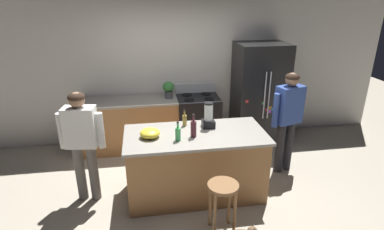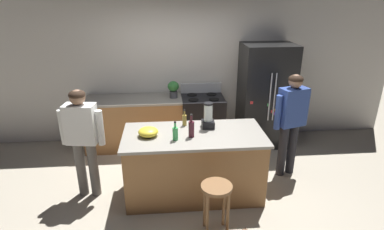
% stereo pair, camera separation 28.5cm
% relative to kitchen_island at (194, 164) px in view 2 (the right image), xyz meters
% --- Properties ---
extents(ground_plane, '(14.00, 14.00, 0.00)m').
position_rel_kitchen_island_xyz_m(ground_plane, '(0.00, 0.00, -0.47)').
color(ground_plane, '#B2A893').
extents(back_wall, '(8.00, 0.10, 2.70)m').
position_rel_kitchen_island_xyz_m(back_wall, '(0.00, 1.95, 0.88)').
color(back_wall, silver).
rests_on(back_wall, ground_plane).
extents(kitchen_island, '(1.90, 0.91, 0.93)m').
position_rel_kitchen_island_xyz_m(kitchen_island, '(0.00, 0.00, 0.00)').
color(kitchen_island, '#9E6B3D').
rests_on(kitchen_island, ground_plane).
extents(back_counter_run, '(2.00, 0.64, 0.93)m').
position_rel_kitchen_island_xyz_m(back_counter_run, '(-0.80, 1.55, -0.00)').
color(back_counter_run, '#9E6B3D').
rests_on(back_counter_run, ground_plane).
extents(refrigerator, '(0.90, 0.73, 1.86)m').
position_rel_kitchen_island_xyz_m(refrigerator, '(1.44, 1.50, 0.47)').
color(refrigerator, black).
rests_on(refrigerator, ground_plane).
extents(stove_range, '(0.76, 0.65, 1.11)m').
position_rel_kitchen_island_xyz_m(stove_range, '(0.30, 1.52, 0.01)').
color(stove_range, black).
rests_on(stove_range, ground_plane).
extents(person_by_island_left, '(0.60, 0.27, 1.55)m').
position_rel_kitchen_island_xyz_m(person_by_island_left, '(-1.48, 0.10, 0.47)').
color(person_by_island_left, '#66605B').
rests_on(person_by_island_left, ground_plane).
extents(person_by_sink_right, '(0.59, 0.33, 1.61)m').
position_rel_kitchen_island_xyz_m(person_by_sink_right, '(1.49, 0.39, 0.50)').
color(person_by_sink_right, '#26262B').
rests_on(person_by_sink_right, ground_plane).
extents(bar_stool, '(0.36, 0.36, 0.66)m').
position_rel_kitchen_island_xyz_m(bar_stool, '(0.18, -0.82, 0.05)').
color(bar_stool, brown).
rests_on(bar_stool, ground_plane).
extents(potted_plant, '(0.20, 0.20, 0.30)m').
position_rel_kitchen_island_xyz_m(potted_plant, '(-0.22, 1.55, 0.64)').
color(potted_plant, '#4C4C51').
rests_on(potted_plant, back_counter_run).
extents(blender_appliance, '(0.17, 0.17, 0.36)m').
position_rel_kitchen_island_xyz_m(blender_appliance, '(0.21, 0.19, 0.62)').
color(blender_appliance, black).
rests_on(blender_appliance, kitchen_island).
extents(bottle_vinegar, '(0.06, 0.06, 0.24)m').
position_rel_kitchen_island_xyz_m(bottle_vinegar, '(-0.11, 0.29, 0.55)').
color(bottle_vinegar, olive).
rests_on(bottle_vinegar, kitchen_island).
extents(bottle_soda, '(0.07, 0.07, 0.26)m').
position_rel_kitchen_island_xyz_m(bottle_soda, '(-0.25, -0.16, 0.56)').
color(bottle_soda, '#3FB259').
rests_on(bottle_soda, kitchen_island).
extents(bottle_wine, '(0.08, 0.08, 0.32)m').
position_rel_kitchen_island_xyz_m(bottle_wine, '(-0.04, -0.09, 0.58)').
color(bottle_wine, '#471923').
rests_on(bottle_wine, kitchen_island).
extents(mixing_bowl, '(0.26, 0.26, 0.12)m').
position_rel_kitchen_island_xyz_m(mixing_bowl, '(-0.60, -0.02, 0.52)').
color(mixing_bowl, yellow).
rests_on(mixing_bowl, kitchen_island).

